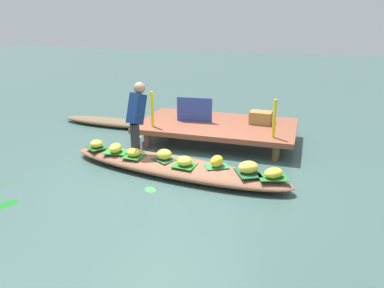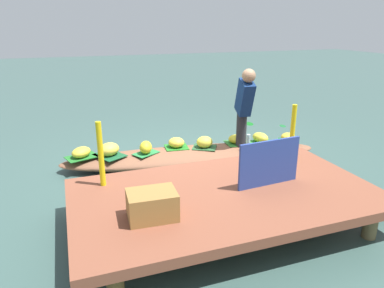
{
  "view_description": "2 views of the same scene",
  "coord_description": "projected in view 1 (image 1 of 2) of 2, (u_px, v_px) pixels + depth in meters",
  "views": [
    {
      "loc": [
        2.02,
        -5.6,
        2.61
      ],
      "look_at": [
        0.09,
        0.68,
        0.31
      ],
      "focal_mm": 35.59,
      "sensor_mm": 36.0,
      "label": 1
    },
    {
      "loc": [
        1.79,
        4.91,
        2.08
      ],
      "look_at": [
        0.12,
        0.28,
        0.41
      ],
      "focal_mm": 33.47,
      "sensor_mm": 36.0,
      "label": 2
    }
  ],
  "objects": [
    {
      "name": "banana_bunch_4",
      "position": [
        134.0,
        152.0,
        6.56
      ],
      "size": [
        0.33,
        0.32,
        0.14
      ],
      "primitive_type": "ellipsoid",
      "rotation": [
        0.0,
        0.0,
        4.26
      ],
      "color": "yellow",
      "rests_on": "vendor_boat"
    },
    {
      "name": "railing_post_west",
      "position": [
        152.0,
        109.0,
        7.58
      ],
      "size": [
        0.06,
        0.06,
        0.72
      ],
      "primitive_type": "cylinder",
      "color": "yellow",
      "rests_on": "dock_platform"
    },
    {
      "name": "banana_bunch_5",
      "position": [
        96.0,
        144.0,
        6.98
      ],
      "size": [
        0.31,
        0.31,
        0.14
      ],
      "primitive_type": "ellipsoid",
      "rotation": [
        0.0,
        0.0,
        5.17
      ],
      "color": "yellow",
      "rests_on": "vendor_boat"
    },
    {
      "name": "banana_bunch_2",
      "position": [
        185.0,
        161.0,
        6.17
      ],
      "size": [
        0.35,
        0.35,
        0.16
      ],
      "primitive_type": "ellipsoid",
      "rotation": [
        0.0,
        0.0,
        5.34
      ],
      "color": "yellow",
      "rests_on": "vendor_boat"
    },
    {
      "name": "banana_bunch_1",
      "position": [
        115.0,
        148.0,
        6.75
      ],
      "size": [
        0.26,
        0.33,
        0.16
      ],
      "primitive_type": "ellipsoid",
      "rotation": [
        0.0,
        0.0,
        4.92
      ],
      "color": "yellow",
      "rests_on": "vendor_boat"
    },
    {
      "name": "water_bottle",
      "position": [
        140.0,
        143.0,
        6.86
      ],
      "size": [
        0.06,
        0.06,
        0.25
      ],
      "primitive_type": "cylinder",
      "color": "silver",
      "rests_on": "vendor_boat"
    },
    {
      "name": "produce_crate",
      "position": [
        261.0,
        118.0,
        7.86
      ],
      "size": [
        0.46,
        0.34,
        0.26
      ],
      "primitive_type": "cube",
      "rotation": [
        0.0,
        0.0,
        -0.06
      ],
      "color": "olive",
      "rests_on": "dock_platform"
    },
    {
      "name": "dock_platform",
      "position": [
        217.0,
        126.0,
        7.93
      ],
      "size": [
        3.2,
        1.8,
        0.4
      ],
      "color": "brown",
      "rests_on": "ground"
    },
    {
      "name": "leaf_mat_0",
      "position": [
        164.0,
        159.0,
        6.45
      ],
      "size": [
        0.46,
        0.44,
        0.01
      ],
      "primitive_type": "cube",
      "rotation": [
        0.0,
        0.0,
        2.63
      ],
      "color": "#28542F",
      "rests_on": "vendor_boat"
    },
    {
      "name": "leaf_mat_4",
      "position": [
        134.0,
        156.0,
        6.59
      ],
      "size": [
        0.35,
        0.36,
        0.01
      ],
      "primitive_type": "cube",
      "rotation": [
        0.0,
        0.0,
        1.49
      ],
      "color": "#2A6D29",
      "rests_on": "vendor_boat"
    },
    {
      "name": "banana_bunch_0",
      "position": [
        164.0,
        154.0,
        6.42
      ],
      "size": [
        0.29,
        0.27,
        0.18
      ],
      "primitive_type": "ellipsoid",
      "rotation": [
        0.0,
        0.0,
        0.17
      ],
      "color": "yellow",
      "rests_on": "vendor_boat"
    },
    {
      "name": "drifting_plant_0",
      "position": [
        150.0,
        189.0,
        5.87
      ],
      "size": [
        0.28,
        0.27,
        0.01
      ],
      "primitive_type": "ellipsoid",
      "rotation": [
        0.0,
        0.0,
        2.4
      ],
      "color": "#378641",
      "rests_on": "ground"
    },
    {
      "name": "moored_boat",
      "position": [
        111.0,
        122.0,
        9.11
      ],
      "size": [
        2.57,
        0.63,
        0.17
      ],
      "primitive_type": "ellipsoid",
      "rotation": [
        0.0,
        0.0,
        -0.05
      ],
      "color": "brown",
      "rests_on": "ground"
    },
    {
      "name": "market_banner",
      "position": [
        194.0,
        110.0,
        7.96
      ],
      "size": [
        0.75,
        0.09,
        0.51
      ],
      "primitive_type": "cube",
      "rotation": [
        0.0,
        0.0,
        0.08
      ],
      "color": "navy",
      "rests_on": "dock_platform"
    },
    {
      "name": "railing_post_east",
      "position": [
        274.0,
        119.0,
        6.91
      ],
      "size": [
        0.06,
        0.06,
        0.72
      ],
      "primitive_type": "cylinder",
      "color": "yellow",
      "rests_on": "dock_platform"
    },
    {
      "name": "leaf_mat_1",
      "position": [
        116.0,
        152.0,
        6.77
      ],
      "size": [
        0.44,
        0.31,
        0.01
      ],
      "primitive_type": "cube",
      "rotation": [
        0.0,
        0.0,
        0.11
      ],
      "color": "#297E2C",
      "rests_on": "vendor_boat"
    },
    {
      "name": "vendor_person",
      "position": [
        137.0,
        114.0,
        6.54
      ],
      "size": [
        0.24,
        0.46,
        1.23
      ],
      "color": "#28282D",
      "rests_on": "vendor_boat"
    },
    {
      "name": "leaf_mat_6",
      "position": [
        248.0,
        173.0,
        5.91
      ],
      "size": [
        0.51,
        0.55,
        0.01
      ],
      "primitive_type": "cube",
      "rotation": [
        0.0,
        0.0,
        2.07
      ],
      "color": "#18512E",
      "rests_on": "vendor_boat"
    },
    {
      "name": "drifting_plant_1",
      "position": [
        8.0,
        204.0,
        5.44
      ],
      "size": [
        0.25,
        0.35,
        0.01
      ],
      "primitive_type": "ellipsoid",
      "rotation": [
        0.0,
        0.0,
        1.32
      ],
      "color": "#12641B",
      "rests_on": "ground"
    },
    {
      "name": "leaf_mat_5",
      "position": [
        97.0,
        147.0,
        7.0
      ],
      "size": [
        0.44,
        0.43,
        0.01
      ],
      "primitive_type": "cube",
      "rotation": [
        0.0,
        0.0,
        2.52
      ],
      "color": "#1A5A1F",
      "rests_on": "vendor_boat"
    },
    {
      "name": "canal_water",
      "position": [
        175.0,
        173.0,
        6.47
      ],
      "size": [
        40.0,
        40.0,
        0.0
      ],
      "primitive_type": "plane",
      "color": "#36524C",
      "rests_on": "ground"
    },
    {
      "name": "banana_bunch_3",
      "position": [
        273.0,
        173.0,
        5.72
      ],
      "size": [
        0.38,
        0.38,
        0.15
      ],
      "primitive_type": "ellipsoid",
      "rotation": [
        0.0,
        0.0,
        3.95
      ],
      "color": "yellow",
      "rests_on": "vendor_boat"
    },
    {
      "name": "leaf_mat_7",
      "position": [
        217.0,
        166.0,
        6.15
      ],
      "size": [
        0.43,
        0.38,
        0.01
      ],
      "primitive_type": "cube",
      "rotation": [
        0.0,
        0.0,
        0.5
      ],
      "color": "#277C3F",
      "rests_on": "vendor_boat"
    },
    {
      "name": "banana_bunch_6",
      "position": [
        248.0,
        167.0,
        5.88
      ],
      "size": [
        0.41,
        0.39,
        0.19
      ],
      "primitive_type": "ellipsoid",
      "rotation": [
        0.0,
        0.0,
        0.62
      ],
      "color": "yellow",
      "rests_on": "vendor_boat"
    },
    {
      "name": "banana_bunch_7",
      "position": [
        217.0,
        161.0,
        6.12
      ],
      "size": [
        0.26,
        0.31,
        0.19
      ],
      "primitive_type": "ellipsoid",
      "rotation": [
        0.0,
        0.0,
        4.37
      ],
      "color": "yellow",
      "rests_on": "vendor_boat"
    },
    {
      "name": "leaf_mat_2",
      "position": [
        185.0,
        165.0,
        6.19
      ],
      "size": [
        0.39,
        0.36,
        0.01
      ],
      "primitive_type": "cube",
      "rotation": [
        0.0,
        0.0,
        3.02
      ],
      "color": "#227221",
      "rests_on": "vendor_boat"
    },
    {
      "name": "vendor_boat",
      "position": [
        175.0,
        167.0,
        6.44
      ],
      "size": [
        4.09,
        1.38,
        0.23
      ],
      "primitive_type": "ellipsoid",
      "rotation": [
        0.0,
        0.0,
        -0.14
      ],
      "color": "brown",
      "rests_on": "ground"
    },
    {
      "name": "leaf_mat_3",
      "position": [
        273.0,
        177.0,
        5.75
      ],
      "size": [
        0.5,
        0.42,
        0.01
      ],
      "primitive_type": "cube",
      "rotation": [
        0.0,
        0.0,
        0.32
      ],
      "color": "#216D27",
      "rests_on": "vendor_boat"
    }
  ]
}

